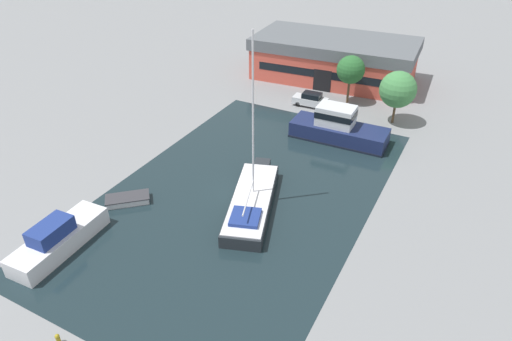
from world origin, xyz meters
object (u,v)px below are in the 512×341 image
(quay_tree_by_water, at_px, (398,90))
(parked_car, at_px, (311,100))
(warehouse_building, at_px, (334,58))
(quay_tree_near_building, at_px, (351,70))
(motor_cruiser, at_px, (338,128))
(cabin_boat, at_px, (58,239))
(small_dinghy, at_px, (128,199))
(sailboat_moored, at_px, (252,200))

(quay_tree_by_water, distance_m, parked_car, 10.66)
(warehouse_building, height_order, quay_tree_near_building, quay_tree_near_building)
(warehouse_building, height_order, motor_cruiser, warehouse_building)
(quay_tree_by_water, distance_m, cabin_boat, 37.62)
(warehouse_building, xyz_separation_m, small_dinghy, (-5.48, -36.87, -2.56))
(sailboat_moored, bearing_deg, cabin_boat, -150.79)
(warehouse_building, xyz_separation_m, quay_tree_near_building, (4.60, -7.40, 1.44))
(small_dinghy, distance_m, cabin_boat, 7.04)
(parked_car, distance_m, small_dinghy, 27.05)
(quay_tree_near_building, height_order, quay_tree_by_water, quay_tree_by_water)
(cabin_boat, bearing_deg, motor_cruiser, 61.50)
(sailboat_moored, relative_size, cabin_boat, 1.83)
(quay_tree_near_building, bearing_deg, cabin_boat, -106.15)
(parked_car, bearing_deg, cabin_boat, 166.34)
(small_dinghy, bearing_deg, parked_car, 124.45)
(parked_car, xyz_separation_m, small_dinghy, (-6.36, -26.29, -0.56))
(warehouse_building, height_order, small_dinghy, warehouse_building)
(small_dinghy, bearing_deg, warehouse_building, 129.60)
(warehouse_building, bearing_deg, quay_tree_by_water, -47.16)
(small_dinghy, bearing_deg, motor_cruiser, 105.96)
(cabin_boat, bearing_deg, quay_tree_by_water, 60.15)
(warehouse_building, height_order, parked_car, warehouse_building)
(warehouse_building, distance_m, motor_cruiser, 18.70)
(quay_tree_near_building, height_order, parked_car, quay_tree_near_building)
(warehouse_building, distance_m, quay_tree_by_water, 15.26)
(cabin_boat, bearing_deg, sailboat_moored, 44.99)
(quay_tree_by_water, xyz_separation_m, motor_cruiser, (-4.31, -6.93, -2.70))
(quay_tree_by_water, relative_size, parked_car, 1.41)
(motor_cruiser, relative_size, small_dinghy, 2.66)
(quay_tree_by_water, relative_size, cabin_boat, 0.75)
(quay_tree_by_water, bearing_deg, warehouse_building, 136.60)
(quay_tree_by_water, height_order, motor_cruiser, quay_tree_by_water)
(quay_tree_by_water, xyz_separation_m, sailboat_moored, (-6.66, -21.97, -3.40))
(quay_tree_by_water, bearing_deg, motor_cruiser, -121.87)
(warehouse_building, relative_size, small_dinghy, 5.80)
(motor_cruiser, bearing_deg, sailboat_moored, 169.78)
(quay_tree_by_water, xyz_separation_m, small_dinghy, (-16.53, -26.42, -3.76))
(parked_car, bearing_deg, small_dinghy, 164.35)
(warehouse_building, distance_m, quay_tree_near_building, 8.83)
(quay_tree_near_building, height_order, small_dinghy, quay_tree_near_building)
(cabin_boat, bearing_deg, warehouse_building, 79.39)
(quay_tree_near_building, xyz_separation_m, cabin_boat, (-10.56, -36.46, -3.33))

